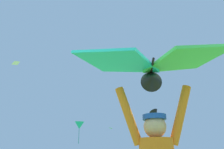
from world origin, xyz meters
TOP-DOWN VIEW (x-y plane):
  - held_stunt_kite at (0.23, -0.33)m, footprint 1.64×1.09m
  - distant_kite_black_mid_right at (11.76, 26.59)m, footprint 1.70×1.68m
  - distant_kite_orange_high_left at (7.93, 28.41)m, footprint 0.82×0.82m
  - distant_kite_teal_far_center at (1.91, 29.62)m, footprint 1.58×1.69m
  - distant_kite_white_mid_left at (-6.10, 23.24)m, footprint 0.79×0.79m
  - distant_kite_green_low_right at (6.98, 32.72)m, footprint 0.62×0.63m

SIDE VIEW (x-z plane):
  - held_stunt_kite at x=0.23m, z-range 1.94..2.34m
  - distant_kite_teal_far_center at x=1.91m, z-range 4.11..7.12m
  - distant_kite_green_low_right at x=6.98m, z-range 5.68..5.88m
  - distant_kite_black_mid_right at x=11.76m, z-range 5.57..8.48m
  - distant_kite_orange_high_left at x=7.93m, z-range 7.76..7.83m
  - distant_kite_white_mid_left at x=-6.10m, z-range 11.28..11.67m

